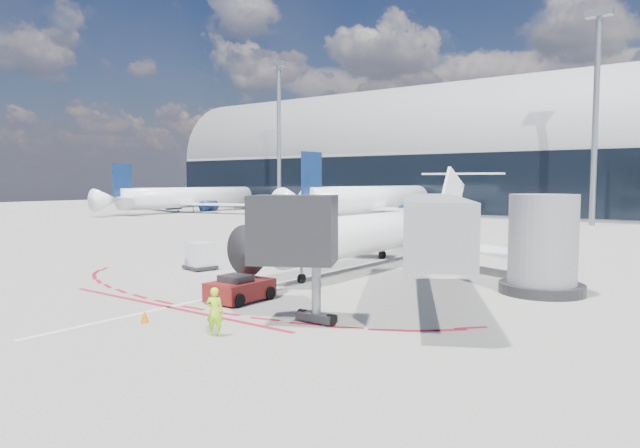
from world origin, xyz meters
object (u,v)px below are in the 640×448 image
Objects in this scene: regional_jet at (391,230)px; ramp_worker at (215,312)px; uld_container at (200,256)px; pushback_tug at (240,289)px.

regional_jet reaches higher than ramp_worker.
uld_container is at bearing -129.54° from regional_jet.
ramp_worker is 15.42m from uld_container.
ramp_worker is at bearing -78.42° from regional_jet.
pushback_tug is 2.70× the size of ramp_worker.
regional_jet is at bearing 91.25° from pushback_tug.
uld_container is at bearing 148.19° from pushback_tug.
ramp_worker is 0.84× the size of uld_container.
uld_container reaches higher than pushback_tug.
pushback_tug is (0.51, -14.66, -1.65)m from regional_jet.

